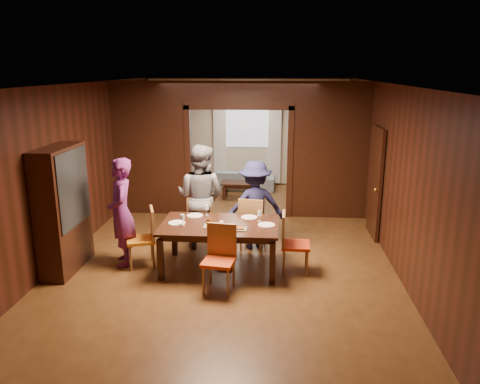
# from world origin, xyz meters

# --- Properties ---
(floor) EXTENTS (9.00, 9.00, 0.00)m
(floor) POSITION_xyz_m (0.00, 0.00, 0.00)
(floor) COLOR #4F2F16
(floor) RESTS_ON ground
(ceiling) EXTENTS (5.50, 9.00, 0.02)m
(ceiling) POSITION_xyz_m (0.00, 0.00, 2.90)
(ceiling) COLOR silver
(ceiling) RESTS_ON room_walls
(room_walls) EXTENTS (5.52, 9.01, 2.90)m
(room_walls) POSITION_xyz_m (0.00, 1.89, 1.51)
(room_walls) COLOR black
(room_walls) RESTS_ON floor
(person_purple) EXTENTS (0.62, 0.76, 1.78)m
(person_purple) POSITION_xyz_m (-1.68, -1.23, 0.89)
(person_purple) COLOR #642265
(person_purple) RESTS_ON floor
(person_grey) EXTENTS (1.08, 0.95, 1.88)m
(person_grey) POSITION_xyz_m (-0.52, -0.39, 0.94)
(person_grey) COLOR slate
(person_grey) RESTS_ON floor
(person_navy) EXTENTS (1.15, 0.83, 1.60)m
(person_navy) POSITION_xyz_m (0.45, -0.34, 0.80)
(person_navy) COLOR #1B1D44
(person_navy) RESTS_ON floor
(sofa) EXTENTS (1.80, 0.73, 0.52)m
(sofa) POSITION_xyz_m (-0.12, 3.85, 0.26)
(sofa) COLOR #7C91A2
(sofa) RESTS_ON floor
(serving_bowl) EXTENTS (0.29, 0.29, 0.07)m
(serving_bowl) POSITION_xyz_m (0.03, -1.22, 0.80)
(serving_bowl) COLOR black
(serving_bowl) RESTS_ON dining_table
(dining_table) EXTENTS (1.86, 1.16, 0.76)m
(dining_table) POSITION_xyz_m (-0.07, -1.30, 0.38)
(dining_table) COLOR black
(dining_table) RESTS_ON floor
(coffee_table) EXTENTS (0.80, 0.50, 0.40)m
(coffee_table) POSITION_xyz_m (-0.14, 2.97, 0.20)
(coffee_table) COLOR black
(coffee_table) RESTS_ON floor
(chair_left) EXTENTS (0.56, 0.56, 0.97)m
(chair_left) POSITION_xyz_m (-1.37, -1.30, 0.48)
(chair_left) COLOR #C56C12
(chair_left) RESTS_ON floor
(chair_right) EXTENTS (0.45, 0.45, 0.97)m
(chair_right) POSITION_xyz_m (1.14, -1.34, 0.48)
(chair_right) COLOR red
(chair_right) RESTS_ON floor
(chair_far_l) EXTENTS (0.48, 0.48, 0.97)m
(chair_far_l) POSITION_xyz_m (-0.49, -0.40, 0.48)
(chair_far_l) COLOR #C95612
(chair_far_l) RESTS_ON floor
(chair_far_r) EXTENTS (0.51, 0.51, 0.97)m
(chair_far_r) POSITION_xyz_m (0.42, -0.39, 0.48)
(chair_far_r) COLOR orange
(chair_far_r) RESTS_ON floor
(chair_near) EXTENTS (0.50, 0.50, 0.97)m
(chair_near) POSITION_xyz_m (0.01, -2.09, 0.48)
(chair_near) COLOR #C83C12
(chair_near) RESTS_ON floor
(hutch) EXTENTS (0.40, 1.20, 2.00)m
(hutch) POSITION_xyz_m (-2.53, -1.50, 1.00)
(hutch) COLOR black
(hutch) RESTS_ON floor
(door_right) EXTENTS (0.06, 0.90, 2.10)m
(door_right) POSITION_xyz_m (2.70, 0.50, 1.05)
(door_right) COLOR black
(door_right) RESTS_ON floor
(window_far) EXTENTS (1.20, 0.03, 1.30)m
(window_far) POSITION_xyz_m (0.00, 4.44, 1.70)
(window_far) COLOR silver
(window_far) RESTS_ON back_wall
(curtain_left) EXTENTS (0.35, 0.06, 2.40)m
(curtain_left) POSITION_xyz_m (-0.75, 4.40, 1.25)
(curtain_left) COLOR white
(curtain_left) RESTS_ON back_wall
(curtain_right) EXTENTS (0.35, 0.06, 2.40)m
(curtain_right) POSITION_xyz_m (0.75, 4.40, 1.25)
(curtain_right) COLOR white
(curtain_right) RESTS_ON back_wall
(plate_left) EXTENTS (0.27, 0.27, 0.01)m
(plate_left) POSITION_xyz_m (-0.75, -1.32, 0.77)
(plate_left) COLOR white
(plate_left) RESTS_ON dining_table
(plate_far_l) EXTENTS (0.27, 0.27, 0.01)m
(plate_far_l) POSITION_xyz_m (-0.53, -0.92, 0.77)
(plate_far_l) COLOR white
(plate_far_l) RESTS_ON dining_table
(plate_far_r) EXTENTS (0.27, 0.27, 0.01)m
(plate_far_r) POSITION_xyz_m (0.38, -0.95, 0.77)
(plate_far_r) COLOR white
(plate_far_r) RESTS_ON dining_table
(plate_right) EXTENTS (0.27, 0.27, 0.01)m
(plate_right) POSITION_xyz_m (0.68, -1.31, 0.77)
(plate_right) COLOR white
(plate_right) RESTS_ON dining_table
(plate_near) EXTENTS (0.27, 0.27, 0.01)m
(plate_near) POSITION_xyz_m (-0.07, -1.66, 0.77)
(plate_near) COLOR white
(plate_near) RESTS_ON dining_table
(platter_a) EXTENTS (0.30, 0.20, 0.04)m
(platter_a) POSITION_xyz_m (-0.14, -1.45, 0.78)
(platter_a) COLOR gray
(platter_a) RESTS_ON dining_table
(platter_b) EXTENTS (0.30, 0.20, 0.04)m
(platter_b) POSITION_xyz_m (0.23, -1.54, 0.78)
(platter_b) COLOR slate
(platter_b) RESTS_ON dining_table
(wineglass_left) EXTENTS (0.08, 0.08, 0.18)m
(wineglass_left) POSITION_xyz_m (-0.64, -1.42, 0.85)
(wineglass_left) COLOR silver
(wineglass_left) RESTS_ON dining_table
(wineglass_far) EXTENTS (0.08, 0.08, 0.18)m
(wineglass_far) POSITION_xyz_m (-0.34, -0.87, 0.85)
(wineglass_far) COLOR silver
(wineglass_far) RESTS_ON dining_table
(wineglass_right) EXTENTS (0.08, 0.08, 0.18)m
(wineglass_right) POSITION_xyz_m (0.56, -1.13, 0.85)
(wineglass_right) COLOR white
(wineglass_right) RESTS_ON dining_table
(tumbler) EXTENTS (0.07, 0.07, 0.14)m
(tumbler) POSITION_xyz_m (-0.00, -1.59, 0.83)
(tumbler) COLOR silver
(tumbler) RESTS_ON dining_table
(condiment_jar) EXTENTS (0.08, 0.08, 0.11)m
(condiment_jar) POSITION_xyz_m (-0.23, -1.35, 0.82)
(condiment_jar) COLOR #532F13
(condiment_jar) RESTS_ON dining_table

